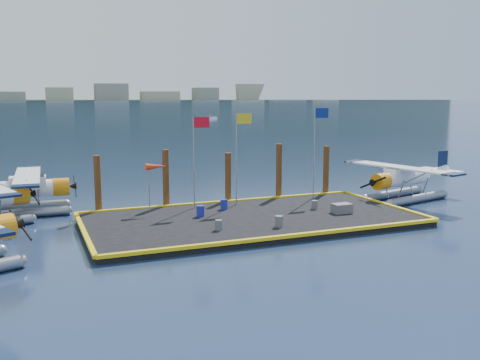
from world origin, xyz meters
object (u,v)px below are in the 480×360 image
Objects in this scene: flagpole_yellow at (239,145)px; piling_4 at (326,172)px; seaplane_d at (403,181)px; piling_2 at (228,179)px; drum_1 at (279,221)px; windsock at (156,168)px; piling_1 at (166,180)px; crate at (342,208)px; drum_2 at (315,205)px; flagpole_red at (197,148)px; drum_3 at (219,225)px; piling_0 at (98,186)px; piling_3 at (279,173)px; drum_0 at (200,211)px; seaplane_c at (22,192)px; flagpole_blue at (317,139)px; drum_5 at (224,204)px.

flagpole_yellow reaches higher than piling_4.
piling_2 reaches higher than seaplane_d.
drum_1 is 0.21× the size of windsock.
piling_1 reaches higher than seaplane_d.
drum_2 is at bearing 120.05° from crate.
flagpole_red is at bearing 155.22° from drum_2.
drum_3 is 9.61m from piling_0.
piling_3 is at bearing 100.72° from crate.
drum_0 is 0.11× the size of flagpole_yellow.
piling_2 reaches higher than crate.
seaplane_c reaches higher than drum_2.
flagpole_blue is (8.99, -0.00, 0.29)m from flagpole_red.
seaplane_d is 2.45× the size of piling_4.
drum_0 is at bearing -75.29° from piling_1.
drum_2 is 0.13× the size of piling_1.
flagpole_blue is 2.08× the size of windsock.
piling_1 is at bearing 136.85° from flagpole_red.
piling_3 reaches higher than piling_0.
windsock is at bearing 129.56° from drum_0.
piling_0 is at bearing 160.49° from drum_5.
drum_5 is at bearing -37.26° from flagpole_red.
piling_2 is (3.51, 7.78, 1.21)m from drum_3.
flagpole_blue is 1.62× the size of piling_4.
drum_0 is 0.11× the size of flagpole_blue.
drum_5 is 4.11m from flagpole_red.
piling_2 is (-4.25, 4.85, 1.22)m from drum_2.
drum_5 is (-14.03, 0.41, -0.78)m from seaplane_d.
drum_3 is at bearing -133.97° from piling_3.
seaplane_c is 2.35× the size of piling_1.
piling_1 is at bearing 104.71° from drum_0.
seaplane_c is 15.40× the size of drum_1.
seaplane_d is 1.51× the size of flagpole_blue.
windsock is (-2.73, 0.00, -1.17)m from flagpole_red.
flagpole_yellow reaches higher than piling_3.
flagpole_yellow is 9.67m from piling_0.
drum_1 is at bearing -9.94° from drum_3.
drum_3 is (-7.76, -2.93, 0.01)m from drum_2.
flagpole_yellow is (0.29, 6.78, 3.79)m from drum_1.
seaplane_c is 17.57× the size of drum_2.
seaplane_c is 13.35m from drum_5.
seaplane_c is 1.59× the size of flagpole_yellow.
flagpole_yellow is at bearing 0.00° from flagpole_red.
piling_1 is (4.50, 0.00, 0.10)m from piling_0.
drum_0 is at bearing 88.40° from drum_3.
flagpole_yellow reaches higher than drum_3.
piling_4 is at bearing 67.22° from crate.
drum_5 reaches higher than drum_2.
drum_2 is at bearing -18.40° from windsock.
flagpole_blue is at bearing -0.00° from windsock.
piling_4 is at bearing 0.00° from piling_0.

